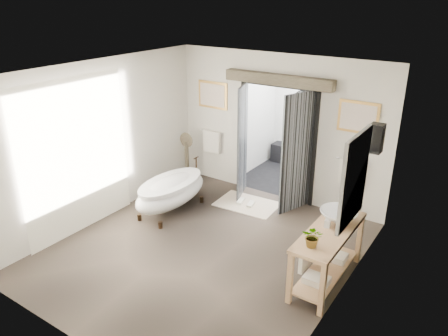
% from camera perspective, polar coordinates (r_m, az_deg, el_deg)
% --- Properties ---
extents(ground_plane, '(5.00, 5.00, 0.00)m').
position_cam_1_polar(ground_plane, '(7.34, -2.66, -10.56)').
color(ground_plane, brown).
extents(room_shell, '(4.52, 5.02, 2.91)m').
position_cam_1_polar(room_shell, '(6.45, -3.84, 3.05)').
color(room_shell, beige).
rests_on(room_shell, ground_plane).
extents(shower_room, '(2.22, 2.01, 2.51)m').
position_cam_1_polar(shower_room, '(10.13, 10.80, 4.24)').
color(shower_room, black).
rests_on(shower_room, ground_plane).
extents(back_wall_dressing, '(3.82, 0.78, 2.52)m').
position_cam_1_polar(back_wall_dressing, '(8.49, 6.51, 5.61)').
color(back_wall_dressing, black).
rests_on(back_wall_dressing, ground_plane).
extents(clawfoot_tub, '(0.78, 1.76, 0.86)m').
position_cam_1_polar(clawfoot_tub, '(8.38, -6.94, -3.03)').
color(clawfoot_tub, black).
rests_on(clawfoot_tub, ground_plane).
extents(vanity, '(0.57, 1.60, 0.85)m').
position_cam_1_polar(vanity, '(6.53, 13.16, -10.51)').
color(vanity, tan).
rests_on(vanity, ground_plane).
extents(pedestal_mirror, '(0.33, 0.22, 1.13)m').
position_cam_1_polar(pedestal_mirror, '(9.64, -4.86, 0.97)').
color(pedestal_mirror, brown).
rests_on(pedestal_mirror, ground_plane).
extents(rug, '(1.24, 0.87, 0.01)m').
position_cam_1_polar(rug, '(8.75, 3.05, -4.73)').
color(rug, beige).
rests_on(rug, ground_plane).
extents(slippers, '(0.39, 0.27, 0.05)m').
position_cam_1_polar(slippers, '(8.74, 2.85, -4.52)').
color(slippers, silver).
rests_on(slippers, rug).
extents(basin, '(0.70, 0.70, 0.19)m').
position_cam_1_polar(basin, '(6.55, 14.71, -6.12)').
color(basin, white).
rests_on(basin, vanity).
extents(plant, '(0.31, 0.28, 0.30)m').
position_cam_1_polar(plant, '(5.86, 11.56, -8.79)').
color(plant, gray).
rests_on(plant, vanity).
extents(soap_bottle_a, '(0.09, 0.09, 0.17)m').
position_cam_1_polar(soap_bottle_a, '(6.38, 13.38, -6.86)').
color(soap_bottle_a, gray).
rests_on(soap_bottle_a, vanity).
extents(soap_bottle_b, '(0.16, 0.16, 0.16)m').
position_cam_1_polar(soap_bottle_b, '(6.89, 15.71, -4.89)').
color(soap_bottle_b, gray).
rests_on(soap_bottle_b, vanity).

